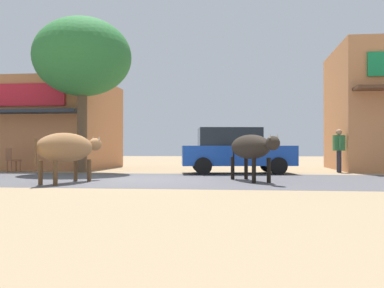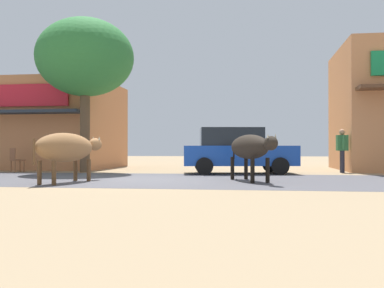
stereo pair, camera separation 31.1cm
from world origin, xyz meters
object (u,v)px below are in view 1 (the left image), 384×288
Objects in this scene: roadside_tree at (82,58)px; cafe_chair_near_tree at (12,159)px; cow_near_brown at (68,148)px; parked_hatchback_car at (235,150)px; cow_far_dark at (251,147)px; pedestrian_by_shop at (339,147)px.

roadside_tree is 6.35× the size of cafe_chair_near_tree.
roadside_tree is 6.26m from cow_near_brown.
cafe_chair_near_tree is (-4.27, 4.99, -0.40)m from cow_near_brown.
cow_near_brown is at bearing -73.45° from roadside_tree.
parked_hatchback_car reaches higher than cow_far_dark.
cow_near_brown is at bearing -165.85° from cow_far_dark.
cow_near_brown is 10.18m from pedestrian_by_shop.
parked_hatchback_car is 3.85m from cow_far_dark.
cow_near_brown is 3.10× the size of cafe_chair_near_tree.
roadside_tree is 10.24m from pedestrian_by_shop.
roadside_tree is 3.59× the size of pedestrian_by_shop.
roadside_tree is at bearing 179.86° from parked_hatchback_car.
cafe_chair_near_tree is at bearing 157.25° from cow_far_dark.
cow_far_dark is at bearing -124.07° from pedestrian_by_shop.
pedestrian_by_shop is 1.77× the size of cafe_chair_near_tree.
cow_far_dark is 5.98m from pedestrian_by_shop.
cow_near_brown is 6.58m from cafe_chair_near_tree.
cow_far_dark is at bearing -31.47° from roadside_tree.
parked_hatchback_car is at bearing -163.68° from pedestrian_by_shop.
parked_hatchback_car is 1.48× the size of cow_near_brown.
cow_near_brown is (-4.23, -5.02, 0.07)m from parked_hatchback_car.
cow_near_brown is at bearing -142.82° from pedestrian_by_shop.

